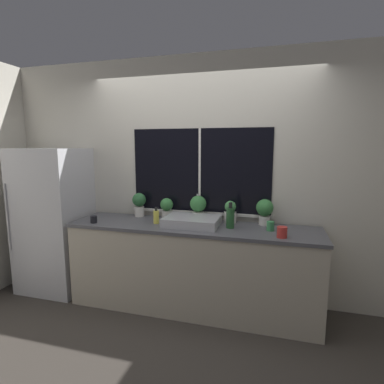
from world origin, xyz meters
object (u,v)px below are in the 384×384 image
(bottle_tall, at_px, (230,217))
(mug_red, at_px, (282,232))
(potted_plant_far_left, at_px, (139,203))
(potted_plant_center, at_px, (198,206))
(sink, at_px, (192,221))
(potted_plant_left, at_px, (167,207))
(mug_green, at_px, (270,226))
(potted_plant_far_right, at_px, (265,210))
(soap_bottle, at_px, (156,217))
(refrigerator, at_px, (55,219))
(mug_black, at_px, (94,219))
(potted_plant_right, at_px, (230,212))

(bottle_tall, bearing_deg, mug_red, -21.59)
(potted_plant_far_left, bearing_deg, potted_plant_center, 0.00)
(sink, bearing_deg, potted_plant_left, 149.10)
(sink, distance_m, potted_plant_left, 0.43)
(mug_green, bearing_deg, potted_plant_far_right, 107.62)
(soap_bottle, bearing_deg, potted_plant_far_left, 141.76)
(mug_red, bearing_deg, potted_plant_far_left, 165.51)
(potted_plant_far_right, relative_size, mug_green, 3.00)
(refrigerator, height_order, potted_plant_far_left, refrigerator)
(mug_green, height_order, mug_red, mug_red)
(mug_black, bearing_deg, potted_plant_far_left, 49.76)
(refrigerator, xyz_separation_m, potted_plant_far_left, (1.02, 0.19, 0.22))
(potted_plant_left, distance_m, mug_green, 1.17)
(sink, distance_m, mug_red, 0.91)
(potted_plant_far_right, bearing_deg, sink, -163.17)
(potted_plant_far_right, xyz_separation_m, soap_bottle, (-1.11, -0.25, -0.09))
(bottle_tall, distance_m, mug_red, 0.54)
(mug_red, height_order, mug_black, mug_red)
(potted_plant_center, relative_size, soap_bottle, 1.58)
(sink, xyz_separation_m, potted_plant_far_left, (-0.70, 0.22, 0.11))
(sink, distance_m, potted_plant_far_left, 0.74)
(refrigerator, distance_m, potted_plant_right, 2.10)
(mug_green, distance_m, mug_black, 1.84)
(potted_plant_right, relative_size, bottle_tall, 0.91)
(potted_plant_left, height_order, mug_green, potted_plant_left)
(sink, bearing_deg, mug_black, -169.85)
(sink, bearing_deg, potted_plant_far_left, 162.84)
(sink, bearing_deg, potted_plant_far_right, 16.83)
(potted_plant_left, distance_m, mug_red, 1.32)
(potted_plant_far_left, height_order, soap_bottle, potted_plant_far_left)
(potted_plant_far_left, height_order, mug_red, potted_plant_far_left)
(potted_plant_center, xyz_separation_m, soap_bottle, (-0.39, -0.25, -0.08))
(refrigerator, distance_m, potted_plant_left, 1.39)
(potted_plant_far_left, relative_size, potted_plant_right, 1.17)
(potted_plant_far_left, relative_size, soap_bottle, 1.57)
(sink, distance_m, mug_green, 0.78)
(refrigerator, bearing_deg, mug_black, -17.56)
(mug_green, bearing_deg, potted_plant_far_left, 172.05)
(potted_plant_right, bearing_deg, bottle_tall, -81.66)
(sink, relative_size, bottle_tall, 2.15)
(refrigerator, relative_size, potted_plant_right, 7.20)
(sink, bearing_deg, mug_green, 0.69)
(soap_bottle, distance_m, mug_red, 1.29)
(potted_plant_right, bearing_deg, refrigerator, -174.83)
(refrigerator, xyz_separation_m, potted_plant_left, (1.36, 0.19, 0.19))
(potted_plant_center, bearing_deg, potted_plant_far_right, 0.00)
(potted_plant_right, xyz_separation_m, soap_bottle, (-0.75, -0.25, -0.04))
(potted_plant_center, xyz_separation_m, mug_green, (0.78, -0.21, -0.11))
(potted_plant_far_left, relative_size, potted_plant_left, 1.19)
(potted_plant_left, height_order, mug_black, potted_plant_left)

